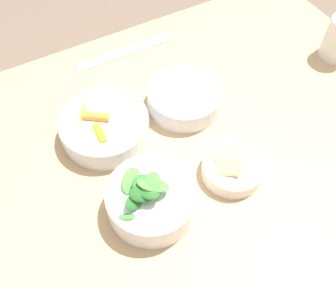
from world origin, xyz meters
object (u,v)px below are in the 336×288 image
bowl_carrots (104,126)px  bowl_cookies (232,167)px  bowl_greens (151,198)px  bowl_beans_hotdog (184,98)px  ruler (125,52)px

bowl_carrots → bowl_cookies: 0.29m
bowl_greens → bowl_beans_hotdog: bearing=46.4°
bowl_beans_hotdog → bowl_cookies: 0.21m
bowl_greens → bowl_cookies: bowl_greens is taller
bowl_carrots → bowl_cookies: size_ratio=1.54×
bowl_greens → ruler: (0.15, 0.44, -0.04)m
bowl_carrots → bowl_greens: 0.21m
bowl_greens → bowl_beans_hotdog: size_ratio=1.00×
bowl_beans_hotdog → bowl_cookies: bowl_beans_hotdog is taller
bowl_beans_hotdog → bowl_cookies: bearing=-92.2°
bowl_cookies → bowl_beans_hotdog: bearing=87.8°
bowl_carrots → ruler: bearing=56.1°
bowl_carrots → ruler: (0.15, 0.23, -0.03)m
bowl_greens → bowl_beans_hotdog: bowl_greens is taller
bowl_greens → bowl_beans_hotdog: (0.19, 0.20, -0.01)m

